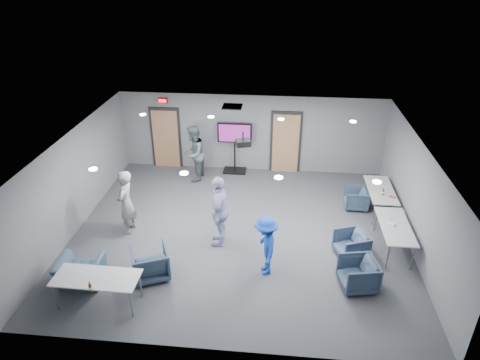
# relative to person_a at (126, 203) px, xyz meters

# --- Properties ---
(floor) EXTENTS (9.00, 9.00, 0.00)m
(floor) POSITION_rel_person_a_xyz_m (3.03, 0.23, -0.91)
(floor) COLOR #383A40
(floor) RESTS_ON ground
(ceiling) EXTENTS (9.00, 9.00, 0.00)m
(ceiling) POSITION_rel_person_a_xyz_m (3.03, 0.23, 1.79)
(ceiling) COLOR silver
(ceiling) RESTS_ON wall_back
(wall_back) EXTENTS (9.00, 0.02, 2.70)m
(wall_back) POSITION_rel_person_a_xyz_m (3.03, 4.23, 0.44)
(wall_back) COLOR slate
(wall_back) RESTS_ON floor
(wall_front) EXTENTS (9.00, 0.02, 2.70)m
(wall_front) POSITION_rel_person_a_xyz_m (3.03, -3.77, 0.44)
(wall_front) COLOR slate
(wall_front) RESTS_ON floor
(wall_left) EXTENTS (0.02, 8.00, 2.70)m
(wall_left) POSITION_rel_person_a_xyz_m (-1.47, 0.23, 0.44)
(wall_left) COLOR slate
(wall_left) RESTS_ON floor
(wall_right) EXTENTS (0.02, 8.00, 2.70)m
(wall_right) POSITION_rel_person_a_xyz_m (7.53, 0.23, 0.44)
(wall_right) COLOR slate
(wall_right) RESTS_ON floor
(door_left) EXTENTS (1.06, 0.17, 2.24)m
(door_left) POSITION_rel_person_a_xyz_m (0.03, 4.18, 0.15)
(door_left) COLOR black
(door_left) RESTS_ON wall_back
(door_right) EXTENTS (1.06, 0.17, 2.24)m
(door_right) POSITION_rel_person_a_xyz_m (4.23, 4.18, 0.15)
(door_right) COLOR black
(door_right) RESTS_ON wall_back
(exit_sign) EXTENTS (0.32, 0.08, 0.16)m
(exit_sign) POSITION_rel_person_a_xyz_m (0.03, 4.16, 1.54)
(exit_sign) COLOR black
(exit_sign) RESTS_ON wall_back
(hvac_diffuser) EXTENTS (0.60, 0.60, 0.03)m
(hvac_diffuser) POSITION_rel_person_a_xyz_m (2.53, 3.03, 1.77)
(hvac_diffuser) COLOR black
(hvac_diffuser) RESTS_ON ceiling
(downlights) EXTENTS (6.18, 3.78, 0.02)m
(downlights) POSITION_rel_person_a_xyz_m (3.03, 0.23, 1.77)
(downlights) COLOR white
(downlights) RESTS_ON ceiling
(person_a) EXTENTS (0.45, 0.68, 1.83)m
(person_a) POSITION_rel_person_a_xyz_m (0.00, 0.00, 0.00)
(person_a) COLOR gray
(person_a) RESTS_ON floor
(person_b) EXTENTS (0.81, 1.00, 1.92)m
(person_b) POSITION_rel_person_a_xyz_m (1.21, 3.23, 0.05)
(person_b) COLOR #545F65
(person_b) RESTS_ON floor
(person_c) EXTENTS (0.48, 1.15, 1.96)m
(person_c) POSITION_rel_person_a_xyz_m (2.57, -0.27, 0.06)
(person_c) COLOR #A9B1DA
(person_c) RESTS_ON floor
(person_d) EXTENTS (0.73, 1.07, 1.53)m
(person_d) POSITION_rel_person_a_xyz_m (3.81, -1.35, -0.15)
(person_d) COLOR blue
(person_d) RESTS_ON floor
(chair_right_a) EXTENTS (0.71, 0.69, 0.63)m
(chair_right_a) POSITION_rel_person_a_xyz_m (6.38, 1.89, -0.60)
(chair_right_a) COLOR #35475C
(chair_right_a) RESTS_ON floor
(chair_right_b) EXTENTS (0.94, 0.93, 0.67)m
(chair_right_b) POSITION_rel_person_a_xyz_m (5.93, -0.51, -0.58)
(chair_right_b) COLOR #3E4D6B
(chair_right_b) RESTS_ON floor
(chair_right_c) EXTENTS (0.93, 0.92, 0.73)m
(chair_right_c) POSITION_rel_person_a_xyz_m (5.93, -1.68, -0.55)
(chair_right_c) COLOR #334358
(chair_right_c) RESTS_ON floor
(chair_front_a) EXTENTS (1.10, 1.11, 0.77)m
(chair_front_a) POSITION_rel_person_a_xyz_m (1.13, -1.77, -0.53)
(chair_front_a) COLOR #334459
(chair_front_a) RESTS_ON floor
(chair_front_b) EXTENTS (1.02, 0.90, 0.64)m
(chair_front_b) POSITION_rel_person_a_xyz_m (-0.41, -2.17, -0.59)
(chair_front_b) COLOR #3C5368
(chair_front_b) RESTS_ON floor
(table_right_a) EXTENTS (0.73, 1.76, 0.73)m
(table_right_a) POSITION_rel_person_a_xyz_m (7.03, 1.77, -0.23)
(table_right_a) COLOR silver
(table_right_a) RESTS_ON floor
(table_right_b) EXTENTS (0.74, 1.78, 0.73)m
(table_right_b) POSITION_rel_person_a_xyz_m (7.03, -0.13, -0.23)
(table_right_b) COLOR silver
(table_right_b) RESTS_ON floor
(table_front_left) EXTENTS (1.83, 0.79, 0.73)m
(table_front_left) POSITION_rel_person_a_xyz_m (0.28, -2.77, -0.23)
(table_front_left) COLOR silver
(table_front_left) RESTS_ON floor
(bottle_front) EXTENTS (0.07, 0.07, 0.26)m
(bottle_front) POSITION_rel_person_a_xyz_m (0.35, -3.20, -0.09)
(bottle_front) COLOR #51210D
(bottle_front) RESTS_ON table_front_left
(bottle_right) EXTENTS (0.06, 0.06, 0.24)m
(bottle_right) POSITION_rel_person_a_xyz_m (7.02, 1.44, -0.10)
(bottle_right) COLOR #51210D
(bottle_right) RESTS_ON table_right_a
(snack_box) EXTENTS (0.18, 0.15, 0.03)m
(snack_box) POSITION_rel_person_a_xyz_m (7.24, 1.32, -0.17)
(snack_box) COLOR #BC362F
(snack_box) RESTS_ON table_right_a
(wrapper) EXTENTS (0.23, 0.20, 0.04)m
(wrapper) POSITION_rel_person_a_xyz_m (6.91, -0.11, -0.16)
(wrapper) COLOR white
(wrapper) RESTS_ON table_right_b
(tv_stand) EXTENTS (1.17, 0.56, 1.80)m
(tv_stand) POSITION_rel_person_a_xyz_m (2.49, 3.98, 0.11)
(tv_stand) COLOR black
(tv_stand) RESTS_ON floor
(projector) EXTENTS (0.46, 0.43, 0.37)m
(projector) POSITION_rel_person_a_xyz_m (3.06, 0.90, 1.49)
(projector) COLOR black
(projector) RESTS_ON ceiling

